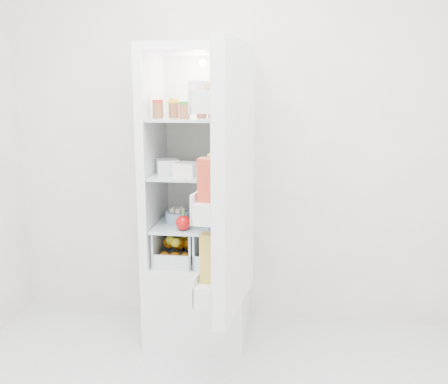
# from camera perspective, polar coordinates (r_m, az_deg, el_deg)

# --- Properties ---
(room_walls) EXTENTS (3.02, 3.02, 2.61)m
(room_walls) POSITION_cam_1_polar(r_m,az_deg,el_deg) (1.78, -3.60, 12.84)
(room_walls) COLOR beige
(room_walls) RESTS_ON ground
(refrigerator) EXTENTS (0.60, 0.60, 1.80)m
(refrigerator) POSITION_cam_1_polar(r_m,az_deg,el_deg) (3.17, -2.77, -4.55)
(refrigerator) COLOR white
(refrigerator) RESTS_ON ground
(shelf_low) EXTENTS (0.49, 0.53, 0.01)m
(shelf_low) POSITION_cam_1_polar(r_m,az_deg,el_deg) (3.09, -2.98, -3.54)
(shelf_low) COLOR silver
(shelf_low) RESTS_ON refrigerator
(shelf_mid) EXTENTS (0.49, 0.53, 0.02)m
(shelf_mid) POSITION_cam_1_polar(r_m,az_deg,el_deg) (3.02, -3.04, 2.14)
(shelf_mid) COLOR silver
(shelf_mid) RESTS_ON refrigerator
(shelf_top) EXTENTS (0.49, 0.53, 0.02)m
(shelf_top) POSITION_cam_1_polar(r_m,az_deg,el_deg) (2.98, -3.11, 8.40)
(shelf_top) COLOR silver
(shelf_top) RESTS_ON refrigerator
(crisper_left) EXTENTS (0.23, 0.46, 0.22)m
(crisper_left) POSITION_cam_1_polar(r_m,az_deg,el_deg) (3.15, -5.16, -5.74)
(crisper_left) COLOR silver
(crisper_left) RESTS_ON refrigerator
(crisper_right) EXTENTS (0.23, 0.46, 0.22)m
(crisper_right) POSITION_cam_1_polar(r_m,az_deg,el_deg) (3.11, -0.72, -5.93)
(crisper_right) COLOR silver
(crisper_right) RESTS_ON refrigerator
(condiment_jars) EXTENTS (0.46, 0.34, 0.08)m
(condiment_jars) POSITION_cam_1_polar(r_m,az_deg,el_deg) (2.92, -3.52, 9.31)
(condiment_jars) COLOR #B21919
(condiment_jars) RESTS_ON shelf_top
(squeeze_bottle) EXTENTS (0.05, 0.05, 0.17)m
(squeeze_bottle) POSITION_cam_1_polar(r_m,az_deg,el_deg) (3.08, 1.29, 10.24)
(squeeze_bottle) COLOR silver
(squeeze_bottle) RESTS_ON shelf_top
(tub_white) EXTENTS (0.17, 0.17, 0.08)m
(tub_white) POSITION_cam_1_polar(r_m,az_deg,el_deg) (2.99, -6.46, 2.94)
(tub_white) COLOR white
(tub_white) RESTS_ON shelf_mid
(tub_cream) EXTENTS (0.17, 0.17, 0.08)m
(tub_cream) POSITION_cam_1_polar(r_m,az_deg,el_deg) (2.88, -4.14, 2.58)
(tub_cream) COLOR white
(tub_cream) RESTS_ON shelf_mid
(tin_red) EXTENTS (0.12, 0.12, 0.06)m
(tin_red) POSITION_cam_1_polar(r_m,az_deg,el_deg) (2.91, -0.39, 2.56)
(tin_red) COLOR red
(tin_red) RESTS_ON shelf_mid
(foil_tray) EXTENTS (0.17, 0.15, 0.04)m
(foil_tray) POSITION_cam_1_polar(r_m,az_deg,el_deg) (3.20, -3.16, 3.15)
(foil_tray) COLOR white
(foil_tray) RESTS_ON shelf_mid
(tub_green) EXTENTS (0.09, 0.13, 0.07)m
(tub_green) POSITION_cam_1_polar(r_m,az_deg,el_deg) (3.09, 0.20, 3.21)
(tub_green) COLOR #397F46
(tub_green) RESTS_ON shelf_mid
(red_cabbage) EXTENTS (0.16, 0.16, 0.16)m
(red_cabbage) POSITION_cam_1_polar(r_m,az_deg,el_deg) (3.09, -0.06, -1.79)
(red_cabbage) COLOR #56205F
(red_cabbage) RESTS_ON shelf_low
(bell_pepper) EXTENTS (0.09, 0.09, 0.09)m
(bell_pepper) POSITION_cam_1_polar(r_m,az_deg,el_deg) (2.90, -4.67, -3.53)
(bell_pepper) COLOR red
(bell_pepper) RESTS_ON shelf_low
(mushroom_bowl) EXTENTS (0.16, 0.16, 0.07)m
(mushroom_bowl) POSITION_cam_1_polar(r_m,az_deg,el_deg) (3.07, -5.35, -2.88)
(mushroom_bowl) COLOR #7F9EBD
(mushroom_bowl) RESTS_ON shelf_low
(salad_bag) EXTENTS (0.10, 0.10, 0.10)m
(salad_bag) POSITION_cam_1_polar(r_m,az_deg,el_deg) (2.86, -0.02, -3.57)
(salad_bag) COLOR beige
(salad_bag) RESTS_ON shelf_low
(citrus_pile) EXTENTS (0.20, 0.31, 0.16)m
(citrus_pile) POSITION_cam_1_polar(r_m,az_deg,el_deg) (3.14, -5.22, -6.30)
(citrus_pile) COLOR orange
(citrus_pile) RESTS_ON refrigerator
(veg_pile) EXTENTS (0.16, 0.30, 0.10)m
(veg_pile) POSITION_cam_1_polar(r_m,az_deg,el_deg) (3.12, -0.63, -6.77)
(veg_pile) COLOR #234A18
(veg_pile) RESTS_ON refrigerator
(fridge_door) EXTENTS (0.25, 0.60, 1.30)m
(fridge_door) POSITION_cam_1_polar(r_m,az_deg,el_deg) (2.42, 0.60, 0.71)
(fridge_door) COLOR white
(fridge_door) RESTS_ON refrigerator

